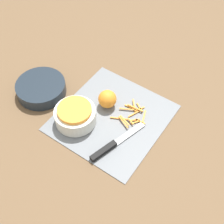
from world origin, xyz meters
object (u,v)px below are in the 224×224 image
Objects in this scene: bowl_dark at (41,88)px; knife at (109,147)px; orange_left at (107,99)px; bowl_speckled at (75,115)px.

bowl_dark is 0.38m from knife.
bowl_dark is 0.27m from orange_left.
bowl_dark is at bearing 96.08° from knife.
knife is at bearing -99.65° from bowl_dark.
bowl_speckled is 0.14m from orange_left.
orange_left is at bearing 52.54° from knife.
bowl_dark is (0.04, 0.20, -0.02)m from bowl_speckled.
bowl_speckled is 0.17m from knife.
orange_left is (0.16, 0.12, 0.03)m from knife.
orange_left is (0.09, -0.26, 0.02)m from bowl_dark.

